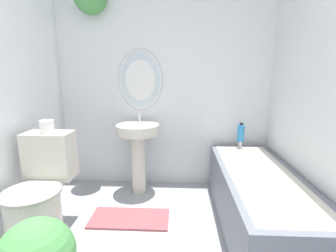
{
  "coord_description": "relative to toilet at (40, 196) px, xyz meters",
  "views": [
    {
      "loc": [
        0.19,
        -0.46,
        1.28
      ],
      "look_at": [
        0.09,
        1.4,
        0.88
      ],
      "focal_mm": 26.0,
      "sensor_mm": 36.0,
      "label": 1
    }
  ],
  "objects": [
    {
      "name": "bath_mat",
      "position": [
        0.64,
        0.26,
        -0.34
      ],
      "size": [
        0.7,
        0.32,
        0.02
      ],
      "color": "#934C51",
      "rests_on": "ground_plane"
    },
    {
      "name": "bathtub",
      "position": [
        1.74,
        0.21,
        -0.09
      ],
      "size": [
        0.61,
        1.58,
        0.57
      ],
      "color": "slate",
      "rests_on": "ground_plane"
    },
    {
      "name": "toilet_paper_roll",
      "position": [
        -0.0,
        0.2,
        0.51
      ],
      "size": [
        0.11,
        0.11,
        0.1
      ],
      "color": "white",
      "rests_on": "toilet"
    },
    {
      "name": "toilet",
      "position": [
        0.0,
        0.0,
        0.0
      ],
      "size": [
        0.42,
        0.62,
        0.81
      ],
      "color": "beige",
      "rests_on": "ground_plane"
    },
    {
      "name": "pedestal_sink",
      "position": [
        0.64,
        0.78,
        0.2
      ],
      "size": [
        0.45,
        0.45,
        0.86
      ],
      "color": "beige",
      "rests_on": "ground_plane"
    },
    {
      "name": "wall_back",
      "position": [
        0.82,
        1.06,
        0.92
      ],
      "size": [
        2.45,
        0.33,
        2.4
      ],
      "color": "silver",
      "rests_on": "ground_plane"
    },
    {
      "name": "shampoo_bottle",
      "position": [
        1.74,
        0.88,
        0.31
      ],
      "size": [
        0.07,
        0.07,
        0.2
      ],
      "color": "#2D84C6",
      "rests_on": "bathtub"
    }
  ]
}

